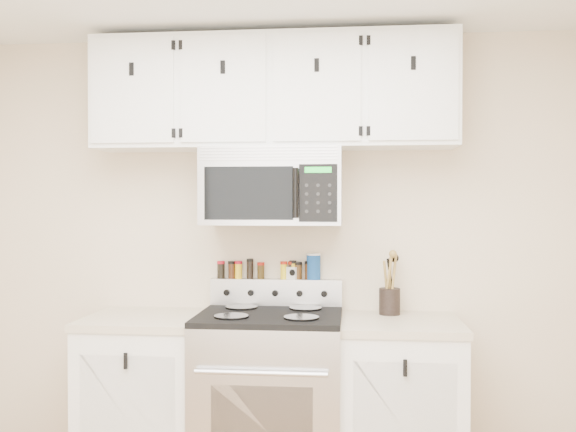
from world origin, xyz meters
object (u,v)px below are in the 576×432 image
object	(u,v)px
microwave	(273,187)
utensil_crock	(390,299)
salt_canister	(313,266)
range	(270,399)

from	to	relation	value
microwave	utensil_crock	xyz separation A→B (m)	(0.64, 0.07, -0.62)
microwave	salt_canister	distance (m)	0.53
microwave	utensil_crock	bearing A→B (deg)	5.92
microwave	salt_canister	size ratio (longest dim) A/B	5.08
utensil_crock	salt_canister	world-z (taller)	utensil_crock
range	utensil_crock	bearing A→B (deg)	16.71
utensil_crock	salt_canister	xyz separation A→B (m)	(-0.43, 0.09, 0.17)
microwave	range	bearing A→B (deg)	-90.23
utensil_crock	salt_canister	distance (m)	0.47
range	utensil_crock	world-z (taller)	utensil_crock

